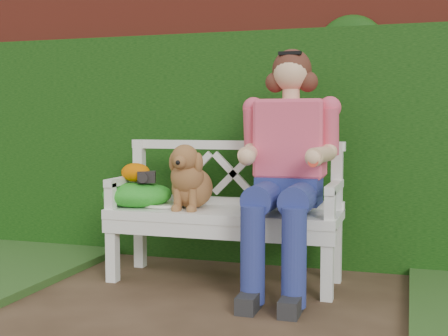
% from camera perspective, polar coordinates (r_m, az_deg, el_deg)
% --- Properties ---
extents(brick_wall, '(10.00, 0.30, 2.20)m').
position_cam_1_polar(brick_wall, '(4.65, 3.85, 5.07)').
color(brick_wall, maroon).
rests_on(brick_wall, ground).
extents(ivy_hedge, '(10.00, 0.18, 1.70)m').
position_cam_1_polar(ivy_hedge, '(4.44, 3.17, 1.88)').
color(ivy_hedge, '#255414').
rests_on(ivy_hedge, ground).
extents(garden_bench, '(1.63, 0.75, 0.48)m').
position_cam_1_polar(garden_bench, '(3.94, 0.00, -7.41)').
color(garden_bench, white).
rests_on(garden_bench, ground).
extents(seated_woman, '(0.77, 0.95, 1.53)m').
position_cam_1_polar(seated_woman, '(3.74, 6.19, 0.02)').
color(seated_woman, '#C83960').
rests_on(seated_woman, ground).
extents(dog, '(0.34, 0.42, 0.43)m').
position_cam_1_polar(dog, '(3.91, -3.20, -0.76)').
color(dog, '#946339').
rests_on(dog, garden_bench).
extents(tennis_racket, '(0.61, 0.35, 0.03)m').
position_cam_1_polar(tennis_racket, '(4.05, -6.27, -3.47)').
color(tennis_racket, white).
rests_on(tennis_racket, garden_bench).
extents(green_bag, '(0.56, 0.49, 0.16)m').
position_cam_1_polar(green_bag, '(4.07, -8.34, -2.48)').
color(green_bag, '#1F8930').
rests_on(green_bag, garden_bench).
extents(camera_item, '(0.14, 0.12, 0.08)m').
position_cam_1_polar(camera_item, '(4.01, -7.38, -0.85)').
color(camera_item, black).
rests_on(camera_item, green_bag).
extents(baseball_glove, '(0.22, 0.17, 0.13)m').
position_cam_1_polar(baseball_glove, '(4.07, -8.41, -0.42)').
color(baseball_glove, '#CB6100').
rests_on(baseball_glove, green_bag).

